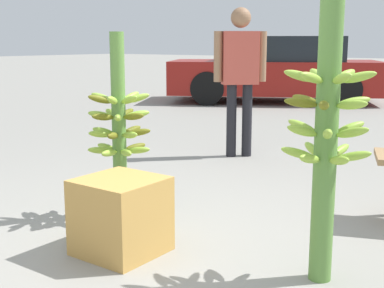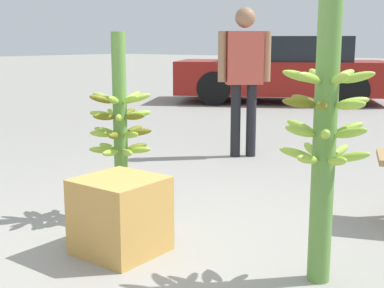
% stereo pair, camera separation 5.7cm
% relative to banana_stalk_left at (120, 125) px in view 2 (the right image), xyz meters
% --- Properties ---
extents(ground_plane, '(80.00, 80.00, 0.00)m').
position_rel_banana_stalk_left_xyz_m(ground_plane, '(0.74, -0.43, -0.65)').
color(ground_plane, gray).
extents(banana_stalk_left, '(0.44, 0.44, 1.29)m').
position_rel_banana_stalk_left_xyz_m(banana_stalk_left, '(0.00, 0.00, 0.00)').
color(banana_stalk_left, '#5B8C3D').
rests_on(banana_stalk_left, ground_plane).
extents(banana_stalk_center, '(0.45, 0.45, 1.46)m').
position_rel_banana_stalk_left_xyz_m(banana_stalk_center, '(1.56, -0.14, 0.11)').
color(banana_stalk_center, '#5B8C3D').
rests_on(banana_stalk_center, ground_plane).
extents(vendor_person, '(0.47, 0.45, 1.58)m').
position_rel_banana_stalk_left_xyz_m(vendor_person, '(-0.39, 2.25, 0.30)').
color(vendor_person, black).
rests_on(vendor_person, ground_plane).
extents(parked_car, '(4.57, 3.64, 1.34)m').
position_rel_banana_stalk_left_xyz_m(parked_car, '(-2.61, 7.36, 0.00)').
color(parked_car, maroon).
rests_on(parked_car, ground_plane).
extents(produce_crate, '(0.45, 0.45, 0.45)m').
position_rel_banana_stalk_left_xyz_m(produce_crate, '(0.47, -0.49, -0.43)').
color(produce_crate, '#C69347').
rests_on(produce_crate, ground_plane).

